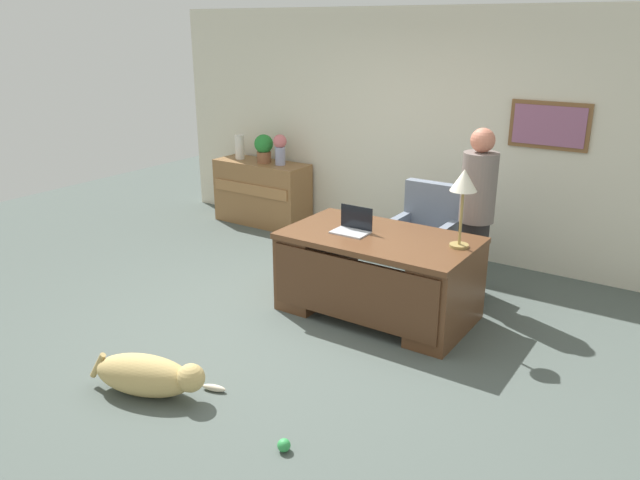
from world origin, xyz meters
TOP-DOWN VIEW (x-y plane):
  - ground_plane at (0.00, 0.00)m, footprint 12.00×12.00m
  - back_wall at (0.01, 2.60)m, footprint 7.00×0.16m
  - desk at (0.49, 0.66)m, footprint 1.68×0.98m
  - credenza at (-2.10, 2.25)m, footprint 1.28×0.50m
  - armchair at (0.53, 1.59)m, footprint 0.60×0.59m
  - person_standing at (1.08, 1.45)m, footprint 0.32×0.32m
  - dog_lying at (-0.22, -1.38)m, footprint 0.88×0.51m
  - laptop at (0.25, 0.64)m, footprint 0.32×0.22m
  - desk_lamp at (1.18, 0.79)m, footprint 0.22×0.22m
  - vase_with_flowers at (-1.79, 2.25)m, footprint 0.17×0.17m
  - vase_empty at (-2.46, 2.25)m, footprint 0.12×0.12m
  - potted_plant at (-2.05, 2.25)m, footprint 0.24×0.24m
  - dog_toy_ball at (0.95, -1.35)m, footprint 0.08×0.08m
  - dog_toy_bone at (0.13, -1.10)m, footprint 0.19×0.10m

SIDE VIEW (x-z plane):
  - ground_plane at x=0.00m, z-range 0.00..0.00m
  - dog_toy_bone at x=0.13m, z-range 0.00..0.05m
  - dog_toy_ball at x=0.95m, z-range 0.00..0.08m
  - dog_lying at x=-0.22m, z-range 0.00..0.30m
  - desk at x=0.49m, z-range 0.03..0.78m
  - credenza at x=-2.10m, z-range 0.00..0.83m
  - armchair at x=0.53m, z-range -0.04..0.97m
  - laptop at x=0.25m, z-range 0.70..0.92m
  - person_standing at x=1.08m, z-range 0.03..1.67m
  - vase_empty at x=-2.46m, z-range 0.82..1.14m
  - potted_plant at x=-2.05m, z-range 0.84..1.20m
  - vase_with_flowers at x=-1.79m, z-range 0.85..1.23m
  - desk_lamp at x=1.18m, z-range 0.95..1.61m
  - back_wall at x=0.01m, z-range 0.00..2.70m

